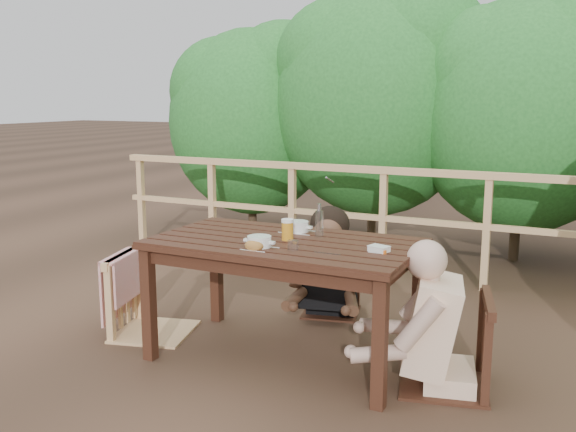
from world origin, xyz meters
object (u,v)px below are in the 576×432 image
at_px(chair_far, 332,260).
at_px(diner_right, 455,268).
at_px(woman, 333,230).
at_px(soup_far, 297,228).
at_px(chair_left, 152,260).
at_px(bottle, 319,221).
at_px(chair_right, 448,300).
at_px(butter_tub, 379,250).
at_px(bread_roll, 254,246).
at_px(soup_near, 259,243).
at_px(tumbler, 293,247).
at_px(beer_glass, 288,231).
at_px(table, 285,301).

distance_m(chair_far, diner_right, 1.41).
bearing_deg(woman, soup_far, 78.06).
height_order(chair_left, woman, woman).
relative_size(chair_left, bottle, 4.68).
distance_m(chair_right, butter_tub, 0.47).
bearing_deg(bread_roll, soup_near, 86.95).
height_order(diner_right, bottle, diner_right).
height_order(soup_near, soup_far, soup_far).
height_order(soup_far, bottle, bottle).
bearing_deg(chair_left, soup_near, -117.01).
bearing_deg(butter_tub, chair_left, -164.78).
relative_size(soup_far, bread_roll, 2.18).
xyz_separation_m(bottle, tumbler, (0.01, -0.40, -0.07)).
distance_m(diner_right, butter_tub, 0.43).
relative_size(woman, soup_far, 5.14).
height_order(diner_right, beer_glass, diner_right).
relative_size(chair_far, soup_near, 3.45).
bearing_deg(tumbler, table, 126.71).
bearing_deg(chair_far, soup_near, -103.34).
bearing_deg(beer_glass, chair_right, 1.41).
relative_size(woman, diner_right, 0.93).
height_order(chair_left, bottle, chair_left).
height_order(bottle, tumbler, bottle).
relative_size(chair_right, soup_near, 4.25).
bearing_deg(chair_right, bottle, -112.79).
bearing_deg(diner_right, table, 79.14).
bearing_deg(chair_right, diner_right, 77.27).
relative_size(table, beer_glass, 11.10).
distance_m(chair_far, tumbler, 1.20).
bearing_deg(table, butter_tub, -2.77).
xyz_separation_m(chair_far, diner_right, (1.08, -0.87, 0.28)).
relative_size(table, soup_far, 6.41).
height_order(woman, soup_far, woman).
bearing_deg(bread_roll, diner_right, 16.21).
relative_size(chair_far, bottle, 3.70).
bearing_deg(soup_far, table, -82.18).
xyz_separation_m(soup_near, tumbler, (0.21, 0.01, -0.00)).
bearing_deg(soup_far, beer_glass, -78.23).
xyz_separation_m(woman, soup_far, (0.01, -0.67, 0.14)).
relative_size(chair_left, butter_tub, 9.29).
height_order(soup_far, tumbler, soup_far).
xyz_separation_m(diner_right, soup_near, (-1.08, -0.26, 0.09)).
bearing_deg(soup_far, bottle, -21.70).
bearing_deg(chair_far, woman, 76.80).
height_order(chair_right, butter_tub, chair_right).
height_order(bottle, butter_tub, bottle).
height_order(bread_roll, bottle, bottle).
bearing_deg(woman, bottle, 92.01).
height_order(chair_far, bottle, bottle).
bearing_deg(chair_left, diner_right, -103.18).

